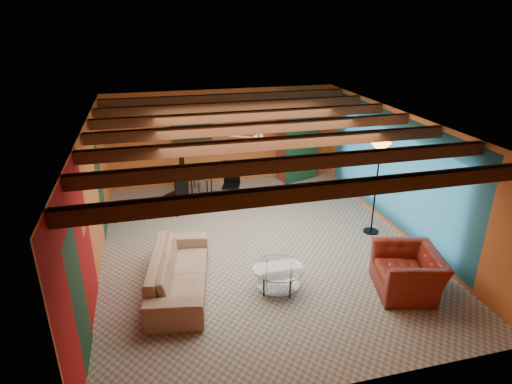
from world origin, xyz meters
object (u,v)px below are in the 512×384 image
object	(u,v)px
potted_plant	(300,103)
vase	(198,158)
floor_lamp	(376,189)
coffee_table	(278,278)
sofa	(179,271)
armoire	(299,145)
armchair	(408,272)
dining_table	(199,182)

from	to	relation	value
potted_plant	vase	xyz separation A→B (m)	(-3.12, -1.12, -1.03)
floor_lamp	potted_plant	world-z (taller)	potted_plant
coffee_table	sofa	bearing A→B (deg)	164.64
sofa	armoire	world-z (taller)	armoire
sofa	armchair	size ratio (longest dim) A/B	2.03
dining_table	potted_plant	bearing A→B (deg)	19.70
armchair	coffee_table	xyz separation A→B (m)	(-2.22, 0.61, -0.16)
sofa	vase	xyz separation A→B (m)	(0.86, 3.79, 0.86)
dining_table	floor_lamp	xyz separation A→B (m)	(3.57, -2.66, 0.50)
armchair	dining_table	world-z (taller)	dining_table
armchair	dining_table	distance (m)	5.76
coffee_table	floor_lamp	bearing A→B (deg)	30.43
armchair	potted_plant	size ratio (longest dim) A/B	2.74
armoire	vase	size ratio (longest dim) A/B	10.57
armoire	dining_table	bearing A→B (deg)	179.19
vase	coffee_table	bearing A→B (deg)	-78.71
armchair	potted_plant	world-z (taller)	potted_plant
coffee_table	armoire	size ratio (longest dim) A/B	0.45
floor_lamp	potted_plant	distance (m)	3.99
floor_lamp	potted_plant	size ratio (longest dim) A/B	4.83
dining_table	floor_lamp	bearing A→B (deg)	-36.66
armchair	dining_table	bearing A→B (deg)	-133.45
dining_table	armoire	bearing A→B (deg)	19.70
potted_plant	sofa	bearing A→B (deg)	-129.08
armoire	floor_lamp	world-z (taller)	floor_lamp
coffee_table	potted_plant	world-z (taller)	potted_plant
potted_plant	dining_table	bearing A→B (deg)	-160.30
sofa	floor_lamp	distance (m)	4.63
potted_plant	coffee_table	bearing A→B (deg)	-112.91
floor_lamp	armoire	bearing A→B (deg)	96.79
dining_table	armchair	bearing A→B (deg)	-57.77
dining_table	potted_plant	xyz separation A→B (m)	(3.12, 1.12, 1.69)
potted_plant	vase	world-z (taller)	potted_plant
floor_lamp	coffee_table	bearing A→B (deg)	-149.57
sofa	armchair	xyz separation A→B (m)	(3.93, -1.08, 0.03)
dining_table	vase	xyz separation A→B (m)	(0.00, 0.00, 0.66)
armchair	armoire	world-z (taller)	armoire
armchair	coffee_table	world-z (taller)	armchair
coffee_table	armoire	xyz separation A→B (m)	(2.27, 5.38, 0.78)
sofa	floor_lamp	size ratio (longest dim) A/B	1.15
coffee_table	vase	distance (m)	4.45
armchair	vase	bearing A→B (deg)	-133.45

